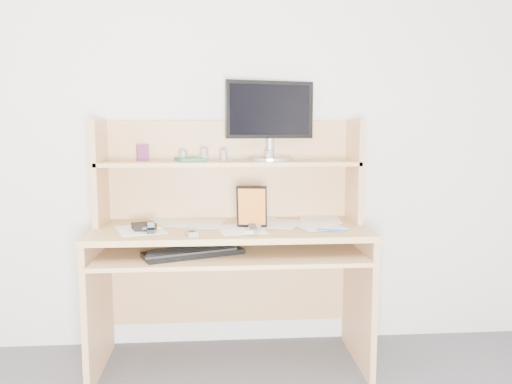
{
  "coord_description": "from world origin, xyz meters",
  "views": [
    {
      "loc": [
        -0.06,
        -1.06,
        1.24
      ],
      "look_at": [
        0.13,
        1.43,
        0.94
      ],
      "focal_mm": 35.0,
      "sensor_mm": 36.0,
      "label": 1
    }
  ],
  "objects": [
    {
      "name": "sticky_note_pad",
      "position": [
        -0.39,
        1.48,
        0.75
      ],
      "size": [
        0.08,
        0.08,
        0.01
      ],
      "primitive_type": "cube",
      "rotation": [
        0.0,
        0.0,
        0.22
      ],
      "color": "#F8EC41",
      "rests_on": "desk"
    },
    {
      "name": "back_wall",
      "position": [
        0.0,
        1.8,
        1.25
      ],
      "size": [
        3.6,
        0.04,
        2.5
      ],
      "primitive_type": "cube",
      "color": "silver",
      "rests_on": "floor"
    },
    {
      "name": "chip_stack_d",
      "position": [
        -0.03,
        1.62,
        1.11
      ],
      "size": [
        0.04,
        0.04,
        0.06
      ],
      "primitive_type": "cylinder",
      "rotation": [
        0.0,
        0.0,
        -0.07
      ],
      "color": "white",
      "rests_on": "desk"
    },
    {
      "name": "stapler",
      "position": [
        -0.4,
        1.39,
        0.78
      ],
      "size": [
        0.06,
        0.15,
        0.04
      ],
      "primitive_type": "cube",
      "rotation": [
        0.0,
        0.0,
        0.16
      ],
      "color": "black",
      "rests_on": "paper_clutter"
    },
    {
      "name": "chip_stack_c",
      "position": [
        0.21,
        1.62,
        1.11
      ],
      "size": [
        0.05,
        0.05,
        0.06
      ],
      "primitive_type": "cylinder",
      "rotation": [
        0.0,
        0.0,
        0.18
      ],
      "color": "black",
      "rests_on": "desk"
    },
    {
      "name": "shelf_book",
      "position": [
        -0.22,
        1.64,
        1.09
      ],
      "size": [
        0.17,
        0.21,
        0.02
      ],
      "primitive_type": "cube",
      "rotation": [
        0.0,
        0.0,
        0.29
      ],
      "color": "#2F7650",
      "rests_on": "desk"
    },
    {
      "name": "chip_stack_a",
      "position": [
        -0.25,
        1.65,
        1.11
      ],
      "size": [
        0.04,
        0.04,
        0.06
      ],
      "primitive_type": "cylinder",
      "rotation": [
        0.0,
        0.0,
        0.01
      ],
      "color": "black",
      "rests_on": "desk"
    },
    {
      "name": "flip_phone",
      "position": [
        -0.19,
        1.26,
        0.77
      ],
      "size": [
        0.07,
        0.1,
        0.02
      ],
      "primitive_type": "cube",
      "rotation": [
        0.0,
        0.0,
        0.27
      ],
      "color": "#A1A1A3",
      "rests_on": "paper_clutter"
    },
    {
      "name": "desk",
      "position": [
        0.0,
        1.56,
        0.69
      ],
      "size": [
        1.4,
        0.7,
        1.3
      ],
      "color": "tan",
      "rests_on": "floor"
    },
    {
      "name": "digital_camera",
      "position": [
        0.09,
        1.46,
        0.78
      ],
      "size": [
        0.09,
        0.05,
        0.05
      ],
      "primitive_type": "cube",
      "rotation": [
        0.0,
        0.0,
        -0.15
      ],
      "color": "#B6B7B9",
      "rests_on": "paper_clutter"
    },
    {
      "name": "card_box",
      "position": [
        -0.47,
        1.68,
        1.12
      ],
      "size": [
        0.07,
        0.05,
        0.09
      ],
      "primitive_type": "cube",
      "rotation": [
        0.0,
        0.0,
        0.47
      ],
      "color": "maroon",
      "rests_on": "desk"
    },
    {
      "name": "game_case",
      "position": [
        0.11,
        1.42,
        0.86
      ],
      "size": [
        0.15,
        0.04,
        0.21
      ],
      "primitive_type": "cube",
      "rotation": [
        0.0,
        0.0,
        -0.14
      ],
      "color": "black",
      "rests_on": "paper_clutter"
    },
    {
      "name": "paper_clutter",
      "position": [
        0.0,
        1.48,
        0.75
      ],
      "size": [
        1.32,
        0.54,
        0.01
      ],
      "primitive_type": "cube",
      "color": "white",
      "rests_on": "desk"
    },
    {
      "name": "chip_stack_b",
      "position": [
        -0.14,
        1.64,
        1.12
      ],
      "size": [
        0.05,
        0.05,
        0.07
      ],
      "primitive_type": "cylinder",
      "rotation": [
        0.0,
        0.0,
        -0.09
      ],
      "color": "white",
      "rests_on": "desk"
    },
    {
      "name": "monitor",
      "position": [
        0.23,
        1.69,
        1.31
      ],
      "size": [
        0.49,
        0.25,
        0.43
      ],
      "rotation": [
        0.0,
        0.0,
        0.24
      ],
      "color": "#AEAEB3",
      "rests_on": "desk"
    },
    {
      "name": "blue_pen",
      "position": [
        0.49,
        1.31,
        0.76
      ],
      "size": [
        0.13,
        0.06,
        0.01
      ],
      "primitive_type": "cylinder",
      "rotation": [
        1.57,
        0.0,
        1.21
      ],
      "color": "blue",
      "rests_on": "paper_clutter"
    },
    {
      "name": "wallet",
      "position": [
        -0.43,
        1.43,
        0.77
      ],
      "size": [
        0.13,
        0.12,
        0.03
      ],
      "primitive_type": "cube",
      "rotation": [
        0.0,
        0.0,
        0.35
      ],
      "color": "black",
      "rests_on": "paper_clutter"
    },
    {
      "name": "keyboard",
      "position": [
        -0.18,
        1.29,
        0.67
      ],
      "size": [
        0.5,
        0.33,
        0.03
      ],
      "rotation": [
        0.0,
        0.0,
        0.37
      ],
      "color": "black",
      "rests_on": "desk"
    },
    {
      "name": "tv_remote",
      "position": [
        0.11,
        1.33,
        0.76
      ],
      "size": [
        0.1,
        0.19,
        0.02
      ],
      "primitive_type": "cube",
      "rotation": [
        0.0,
        0.0,
        -0.28
      ],
      "color": "#989893",
      "rests_on": "paper_clutter"
    }
  ]
}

